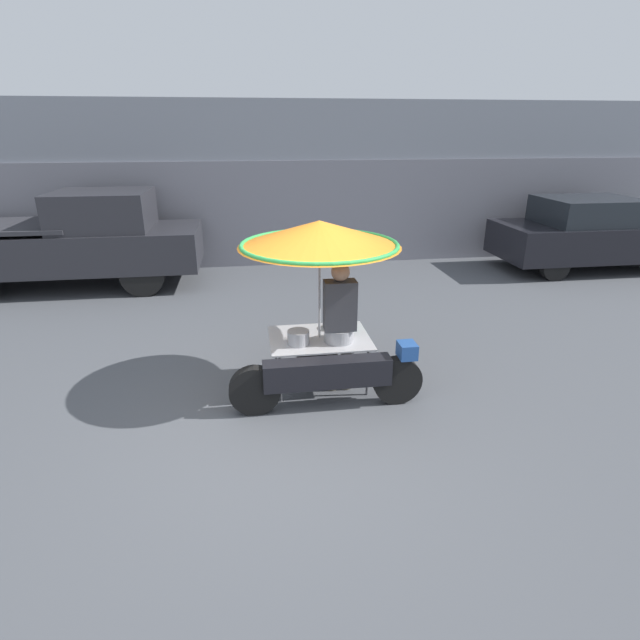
# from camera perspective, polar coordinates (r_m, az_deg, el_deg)

# --- Properties ---
(ground_plane) EXTENTS (36.00, 36.00, 0.00)m
(ground_plane) POSITION_cam_1_polar(r_m,az_deg,el_deg) (5.44, -3.85, -13.27)
(ground_plane) COLOR #4C4F54
(shopfront_building) EXTENTS (28.00, 2.06, 3.66)m
(shopfront_building) POSITION_cam_1_polar(r_m,az_deg,el_deg) (12.73, -7.30, 15.36)
(shopfront_building) COLOR gray
(shopfront_building) RESTS_ON ground
(vendor_motorcycle_cart) EXTENTS (2.25, 1.90, 2.08)m
(vendor_motorcycle_cart) POSITION_cam_1_polar(r_m,az_deg,el_deg) (5.82, 0.12, 6.61)
(vendor_motorcycle_cart) COLOR black
(vendor_motorcycle_cart) RESTS_ON ground
(vendor_person) EXTENTS (0.38, 0.22, 1.63)m
(vendor_person) POSITION_cam_1_polar(r_m,az_deg,el_deg) (5.96, 2.27, -0.09)
(vendor_person) COLOR #4C473D
(vendor_person) RESTS_ON ground
(parked_car) EXTENTS (4.29, 1.84, 1.62)m
(parked_car) POSITION_cam_1_polar(r_m,az_deg,el_deg) (13.05, 28.55, 8.68)
(parked_car) COLOR black
(parked_car) RESTS_ON ground
(pickup_truck) EXTENTS (5.29, 1.79, 1.92)m
(pickup_truck) POSITION_cam_1_polar(r_m,az_deg,el_deg) (11.21, -26.64, 8.02)
(pickup_truck) COLOR black
(pickup_truck) RESTS_ON ground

